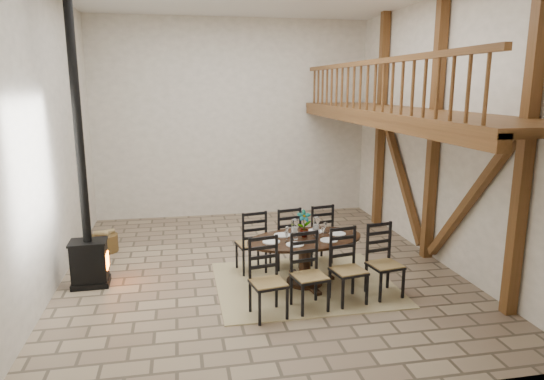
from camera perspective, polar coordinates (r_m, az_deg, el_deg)
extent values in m
plane|color=gray|center=(9.19, -1.51, -9.18)|extent=(8.00, 8.00, 0.00)
cube|color=white|center=(12.55, -4.61, 8.29)|extent=(7.00, 0.02, 5.00)
cube|color=white|center=(4.73, 6.30, 1.76)|extent=(7.00, 0.02, 5.00)
cube|color=white|center=(8.75, -24.97, 5.49)|extent=(0.02, 8.00, 5.00)
cube|color=white|center=(9.80, 19.18, 6.55)|extent=(0.02, 8.00, 5.00)
cube|color=brown|center=(7.67, 27.69, 4.44)|extent=(0.18, 0.18, 5.00)
cube|color=brown|center=(9.74, 18.56, 6.57)|extent=(0.18, 0.18, 5.00)
cube|color=brown|center=(11.97, 12.69, 7.84)|extent=(0.18, 0.18, 5.00)
cube|color=brown|center=(8.85, 22.01, -1.44)|extent=(0.14, 2.16, 2.54)
cube|color=brown|center=(10.98, 15.00, 1.56)|extent=(0.14, 2.16, 2.54)
cube|color=brown|center=(9.71, 18.68, 8.32)|extent=(0.20, 7.80, 0.20)
cube|color=brown|center=(9.40, 15.05, 8.74)|extent=(1.60, 7.80, 0.12)
cube|color=brown|center=(9.12, 11.01, 8.21)|extent=(0.18, 7.80, 0.22)
cube|color=brown|center=(9.11, 11.27, 14.49)|extent=(0.09, 7.60, 0.09)
cube|color=brown|center=(9.10, 11.16, 11.85)|extent=(0.06, 7.60, 0.86)
cube|color=tan|center=(8.51, 3.85, -10.93)|extent=(3.00, 2.50, 0.02)
ellipsoid|color=black|center=(8.23, 3.93, -5.77)|extent=(2.21, 1.56, 0.04)
cylinder|color=black|center=(8.37, 3.89, -8.49)|extent=(0.20, 0.20, 0.76)
cylinder|color=black|center=(8.50, 3.85, -10.69)|extent=(0.62, 0.62, 0.06)
cube|color=#9D8348|center=(7.19, -0.44, -10.87)|extent=(0.56, 0.55, 0.04)
cube|color=black|center=(7.31, -0.43, -12.87)|extent=(0.54, 0.54, 0.51)
cube|color=black|center=(7.26, -1.04, -7.98)|extent=(0.42, 0.12, 0.67)
cube|color=#9D8348|center=(7.44, 4.46, -10.11)|extent=(0.56, 0.55, 0.04)
cube|color=black|center=(7.54, 4.43, -12.05)|extent=(0.54, 0.54, 0.51)
cube|color=black|center=(7.50, 3.80, -7.33)|extent=(0.42, 0.12, 0.67)
cube|color=#9D8348|center=(7.73, 9.00, -9.34)|extent=(0.56, 0.55, 0.04)
cube|color=black|center=(7.83, 8.93, -11.22)|extent=(0.54, 0.54, 0.51)
cube|color=black|center=(7.79, 8.30, -6.67)|extent=(0.42, 0.12, 0.67)
cube|color=#9D8348|center=(8.07, 13.16, -8.58)|extent=(0.56, 0.55, 0.04)
cube|color=black|center=(8.17, 13.07, -10.39)|extent=(0.54, 0.54, 0.51)
cube|color=black|center=(8.13, 12.44, -6.04)|extent=(0.42, 0.12, 0.67)
cube|color=#9D8348|center=(8.87, -2.49, -6.34)|extent=(0.56, 0.55, 0.04)
cube|color=black|center=(8.96, -2.48, -8.01)|extent=(0.54, 0.54, 0.51)
cube|color=black|center=(8.58, -2.06, -4.77)|extent=(0.42, 0.12, 0.67)
cube|color=#9D8348|center=(9.09, 1.52, -5.86)|extent=(0.56, 0.55, 0.04)
cube|color=black|center=(9.18, 1.51, -7.50)|extent=(0.54, 0.54, 0.51)
cube|color=black|center=(8.81, 2.06, -4.31)|extent=(0.42, 0.12, 0.67)
cube|color=#9D8348|center=(9.36, 5.32, -5.38)|extent=(0.56, 0.55, 0.04)
cube|color=black|center=(9.44, 5.29, -6.97)|extent=(0.54, 0.54, 0.51)
cube|color=black|center=(9.09, 5.95, -3.86)|extent=(0.42, 0.12, 0.67)
cube|color=silver|center=(8.22, 3.93, -5.60)|extent=(1.67, 1.04, 0.01)
cube|color=white|center=(8.20, 3.94, -5.04)|extent=(1.05, 0.51, 0.18)
cylinder|color=white|center=(8.09, 2.66, -4.66)|extent=(0.12, 0.12, 0.34)
cylinder|color=white|center=(8.26, 5.21, -4.35)|extent=(0.12, 0.12, 0.34)
cylinder|color=white|center=(8.12, 2.65, -5.26)|extent=(0.06, 0.06, 0.16)
cylinder|color=white|center=(8.28, 5.20, -4.95)|extent=(0.06, 0.06, 0.16)
imported|color=#4C723F|center=(8.20, 3.79, -3.97)|extent=(0.27, 0.21, 0.47)
cube|color=black|center=(8.99, -20.50, -10.16)|extent=(0.63, 0.49, 0.09)
cube|color=black|center=(8.86, -20.68, -7.90)|extent=(0.58, 0.44, 0.66)
cube|color=#FF590C|center=(8.82, -18.78, -7.84)|extent=(0.03, 0.27, 0.26)
cube|color=black|center=(8.75, -20.86, -5.74)|extent=(0.62, 0.48, 0.04)
cylinder|color=black|center=(8.37, -21.96, 8.23)|extent=(0.14, 0.14, 4.21)
cylinder|color=brown|center=(10.60, -19.08, -5.92)|extent=(0.54, 0.54, 0.35)
cube|color=tan|center=(10.53, -19.16, -4.80)|extent=(0.29, 0.29, 0.10)
cube|color=tan|center=(9.95, -20.43, -7.60)|extent=(0.44, 0.52, 0.22)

